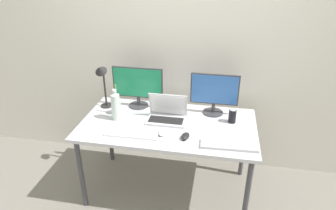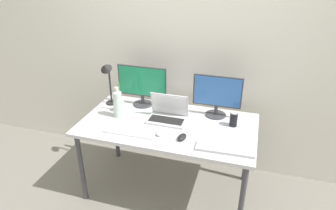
# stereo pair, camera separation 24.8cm
# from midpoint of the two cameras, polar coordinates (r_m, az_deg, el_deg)

# --- Properties ---
(ground_plane) EXTENTS (16.00, 16.00, 0.00)m
(ground_plane) POSITION_cam_midpoint_polar(r_m,az_deg,el_deg) (3.07, -2.40, -15.60)
(ground_plane) COLOR gray
(wall_back) EXTENTS (7.00, 0.08, 2.60)m
(wall_back) POSITION_cam_midpoint_polar(r_m,az_deg,el_deg) (2.96, -0.29, 11.62)
(wall_back) COLOR silver
(wall_back) RESTS_ON ground
(work_desk) EXTENTS (1.53, 0.83, 0.74)m
(work_desk) POSITION_cam_midpoint_polar(r_m,az_deg,el_deg) (2.67, -2.67, -4.72)
(work_desk) COLOR #424247
(work_desk) RESTS_ON ground
(monitor_left) EXTENTS (0.48, 0.19, 0.40)m
(monitor_left) POSITION_cam_midpoint_polar(r_m,az_deg,el_deg) (2.87, -8.27, 3.67)
(monitor_left) COLOR #38383D
(monitor_left) RESTS_ON work_desk
(monitor_center) EXTENTS (0.44, 0.19, 0.39)m
(monitor_center) POSITION_cam_midpoint_polar(r_m,az_deg,el_deg) (2.72, 6.26, 2.33)
(monitor_center) COLOR #38383D
(monitor_center) RESTS_ON work_desk
(laptop_silver) EXTENTS (0.34, 0.22, 0.23)m
(laptop_silver) POSITION_cam_midpoint_polar(r_m,az_deg,el_deg) (2.67, -2.86, -1.83)
(laptop_silver) COLOR silver
(laptop_silver) RESTS_ON work_desk
(keyboard_main) EXTENTS (0.44, 0.13, 0.02)m
(keyboard_main) POSITION_cam_midpoint_polar(r_m,az_deg,el_deg) (2.50, -9.80, -5.54)
(keyboard_main) COLOR white
(keyboard_main) RESTS_ON work_desk
(keyboard_aux) EXTENTS (0.45, 0.15, 0.02)m
(keyboard_aux) POSITION_cam_midpoint_polar(r_m,az_deg,el_deg) (2.35, 8.61, -7.67)
(keyboard_aux) COLOR #B2B2B7
(keyboard_aux) RESTS_ON work_desk
(mouse_by_keyboard) EXTENTS (0.09, 0.11, 0.04)m
(mouse_by_keyboard) POSITION_cam_midpoint_polar(r_m,az_deg,el_deg) (2.47, -4.21, -5.39)
(mouse_by_keyboard) COLOR silver
(mouse_by_keyboard) RESTS_ON work_desk
(mouse_by_laptop) EXTENTS (0.08, 0.12, 0.04)m
(mouse_by_laptop) POSITION_cam_midpoint_polar(r_m,az_deg,el_deg) (2.42, 0.36, -6.03)
(mouse_by_laptop) COLOR black
(mouse_by_laptop) RESTS_ON work_desk
(water_bottle) EXTENTS (0.08, 0.08, 0.29)m
(water_bottle) POSITION_cam_midpoint_polar(r_m,az_deg,el_deg) (2.70, -12.56, -0.18)
(water_bottle) COLOR silver
(water_bottle) RESTS_ON work_desk
(soda_can_near_keyboard) EXTENTS (0.07, 0.07, 0.13)m
(soda_can_near_keyboard) POSITION_cam_midpoint_polar(r_m,az_deg,el_deg) (2.66, 9.57, -2.13)
(soda_can_near_keyboard) COLOR black
(soda_can_near_keyboard) RESTS_ON work_desk
(bamboo_vase) EXTENTS (0.08, 0.08, 0.29)m
(bamboo_vase) POSITION_cam_midpoint_polar(r_m,az_deg,el_deg) (2.83, -12.18, -0.55)
(bamboo_vase) COLOR #B2D1B7
(bamboo_vase) RESTS_ON work_desk
(desk_lamp) EXTENTS (0.11, 0.18, 0.46)m
(desk_lamp) POSITION_cam_midpoint_polar(r_m,az_deg,el_deg) (2.86, -14.93, 4.92)
(desk_lamp) COLOR black
(desk_lamp) RESTS_ON work_desk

